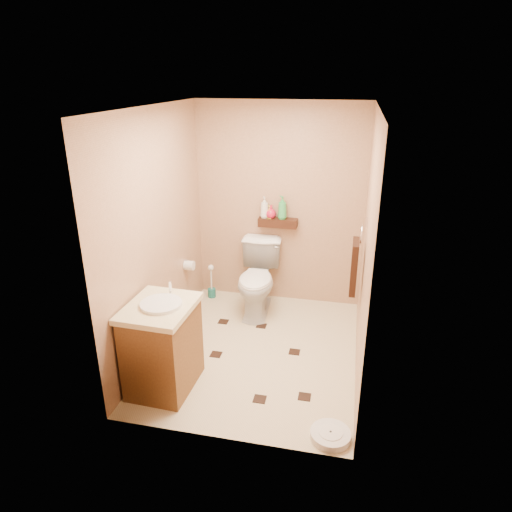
# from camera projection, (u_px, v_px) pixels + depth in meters

# --- Properties ---
(ground) EXTENTS (2.50, 2.50, 0.00)m
(ground) POSITION_uv_depth(u_px,v_px,m) (257.00, 350.00, 4.71)
(ground) COLOR beige
(ground) RESTS_ON ground
(wall_back) EXTENTS (2.00, 0.04, 2.40)m
(wall_back) POSITION_uv_depth(u_px,v_px,m) (279.00, 206.00, 5.40)
(wall_back) COLOR tan
(wall_back) RESTS_ON ground
(wall_front) EXTENTS (2.00, 0.04, 2.40)m
(wall_front) POSITION_uv_depth(u_px,v_px,m) (219.00, 302.00, 3.13)
(wall_front) COLOR tan
(wall_front) RESTS_ON ground
(wall_left) EXTENTS (0.04, 2.50, 2.40)m
(wall_left) POSITION_uv_depth(u_px,v_px,m) (157.00, 234.00, 4.46)
(wall_left) COLOR tan
(wall_left) RESTS_ON ground
(wall_right) EXTENTS (0.04, 2.50, 2.40)m
(wall_right) POSITION_uv_depth(u_px,v_px,m) (366.00, 250.00, 4.07)
(wall_right) COLOR tan
(wall_right) RESTS_ON ground
(ceiling) EXTENTS (2.00, 2.50, 0.02)m
(ceiling) POSITION_uv_depth(u_px,v_px,m) (257.00, 107.00, 3.82)
(ceiling) COLOR white
(ceiling) RESTS_ON wall_back
(wall_shelf) EXTENTS (0.46, 0.14, 0.10)m
(wall_shelf) POSITION_uv_depth(u_px,v_px,m) (278.00, 223.00, 5.39)
(wall_shelf) COLOR #34180E
(wall_shelf) RESTS_ON wall_back
(floor_accents) EXTENTS (1.18, 1.34, 0.01)m
(floor_accents) POSITION_uv_depth(u_px,v_px,m) (258.00, 355.00, 4.63)
(floor_accents) COLOR black
(floor_accents) RESTS_ON ground
(toilet) EXTENTS (0.52, 0.85, 0.84)m
(toilet) POSITION_uv_depth(u_px,v_px,m) (258.00, 279.00, 5.34)
(toilet) COLOR white
(toilet) RESTS_ON ground
(vanity) EXTENTS (0.58, 0.70, 0.95)m
(vanity) POSITION_uv_depth(u_px,v_px,m) (163.00, 345.00, 4.04)
(vanity) COLOR brown
(vanity) RESTS_ON ground
(bathroom_scale) EXTENTS (0.39, 0.39, 0.06)m
(bathroom_scale) POSITION_uv_depth(u_px,v_px,m) (330.00, 435.00, 3.57)
(bathroom_scale) COLOR white
(bathroom_scale) RESTS_ON ground
(toilet_brush) EXTENTS (0.10, 0.10, 0.44)m
(toilet_brush) POSITION_uv_depth(u_px,v_px,m) (212.00, 286.00, 5.78)
(toilet_brush) COLOR #18635C
(toilet_brush) RESTS_ON ground
(towel_ring) EXTENTS (0.12, 0.30, 0.76)m
(towel_ring) POSITION_uv_depth(u_px,v_px,m) (355.00, 264.00, 4.40)
(towel_ring) COLOR silver
(towel_ring) RESTS_ON wall_right
(toilet_paper) EXTENTS (0.12, 0.11, 0.12)m
(toilet_paper) POSITION_uv_depth(u_px,v_px,m) (189.00, 265.00, 5.26)
(toilet_paper) COLOR white
(toilet_paper) RESTS_ON wall_left
(bottle_a) EXTENTS (0.13, 0.13, 0.25)m
(bottle_a) POSITION_uv_depth(u_px,v_px,m) (264.00, 207.00, 5.36)
(bottle_a) COLOR silver
(bottle_a) RESTS_ON wall_shelf
(bottle_b) EXTENTS (0.09, 0.09, 0.15)m
(bottle_b) POSITION_uv_depth(u_px,v_px,m) (270.00, 212.00, 5.36)
(bottle_b) COLOR yellow
(bottle_b) RESTS_ON wall_shelf
(bottle_c) EXTENTS (0.17, 0.17, 0.16)m
(bottle_c) POSITION_uv_depth(u_px,v_px,m) (271.00, 212.00, 5.36)
(bottle_c) COLOR red
(bottle_c) RESTS_ON wall_shelf
(bottle_d) EXTENTS (0.15, 0.15, 0.27)m
(bottle_d) POSITION_uv_depth(u_px,v_px,m) (282.00, 208.00, 5.31)
(bottle_d) COLOR green
(bottle_d) RESTS_ON wall_shelf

